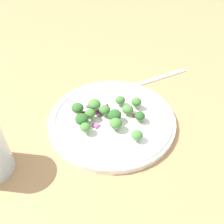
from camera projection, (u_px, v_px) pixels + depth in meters
ground_plane at (119, 131)px, 50.24cm from camera, size 180.00×180.00×2.00cm
plate at (112, 119)px, 50.23cm from camera, size 25.91×25.91×1.70cm
dressing_pool at (112, 117)px, 49.93cm from camera, size 15.03×15.03×0.20cm
broccoli_floret_0 at (128, 110)px, 49.67cm from camera, size 2.32×2.32×2.34cm
broccoli_floret_1 at (116, 124)px, 46.14cm from camera, size 2.42×2.42×2.45cm
broccoli_floret_2 at (94, 105)px, 49.67cm from camera, size 2.63×2.63×2.66cm
broccoli_floret_3 at (136, 102)px, 50.87cm from camera, size 2.19×2.19×2.21cm
broccoli_floret_4 at (77, 108)px, 49.18cm from camera, size 2.52×2.52×2.56cm
broccoli_floret_5 at (105, 110)px, 49.10cm from camera, size 2.24×2.24×2.26cm
broccoli_floret_6 at (120, 100)px, 51.61cm from camera, size 2.11×2.11×2.13cm
broccoli_floret_7 at (140, 116)px, 48.04cm from camera, size 2.05×2.05×2.08cm
broccoli_floret_8 at (85, 127)px, 45.50cm from camera, size 2.00×2.00×2.03cm
broccoli_floret_9 at (137, 135)px, 44.57cm from camera, size 2.13×2.13×2.15cm
broccoli_floret_10 at (90, 113)px, 48.17cm from camera, size 2.11×2.11×2.13cm
broccoli_floret_11 at (82, 119)px, 47.15cm from camera, size 2.66×2.66×2.69cm
broccoli_floret_12 at (114, 116)px, 47.57cm from camera, size 2.57×2.57×2.61cm
cranberry_0 at (83, 113)px, 49.66cm from camera, size 0.94×0.94×0.94cm
cranberry_1 at (80, 118)px, 48.87cm from camera, size 0.79×0.79×0.79cm
cranberry_2 at (107, 106)px, 51.67cm from camera, size 0.73×0.73×0.73cm
cranberry_3 at (134, 115)px, 49.61cm from camera, size 0.74×0.74×0.74cm
cranberry_4 at (141, 116)px, 49.11cm from camera, size 1.00×1.00×1.00cm
onion_bit_0 at (96, 126)px, 47.80cm from camera, size 1.44×1.44×0.57cm
onion_bit_1 at (88, 106)px, 52.05cm from camera, size 1.16×1.17×0.35cm
onion_bit_2 at (99, 113)px, 50.23cm from camera, size 1.46×1.53×0.55cm
fork at (151, 80)px, 61.55cm from camera, size 13.32×15.42×0.50cm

